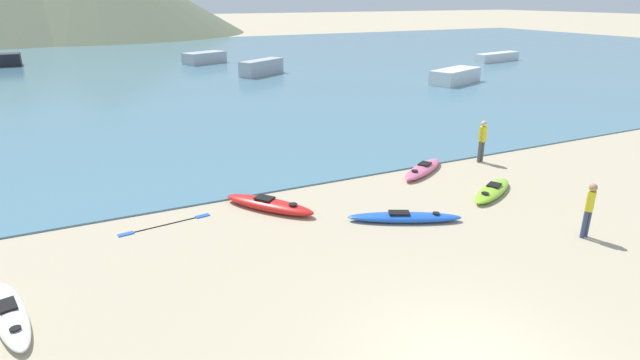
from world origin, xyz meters
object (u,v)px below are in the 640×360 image
object	(u,v)px
person_near_waterline	(482,139)
moored_boat_2	(497,57)
moored_boat_0	(204,58)
moored_boat_3	(455,76)
kayak_on_sand_0	(10,314)
kayak_on_sand_2	(423,169)
kayak_on_sand_4	(404,217)
kayak_on_sand_1	(269,204)
kayak_on_sand_3	(492,190)
loose_paddle	(166,225)
person_near_foreground	(589,207)
moored_boat_1	(262,67)

from	to	relation	value
person_near_waterline	moored_boat_2	xyz separation A→B (m)	(25.70, 25.32, -0.51)
moored_boat_0	moored_boat_3	size ratio (longest dim) A/B	0.89
kayak_on_sand_0	kayak_on_sand_2	distance (m)	14.31
kayak_on_sand_4	kayak_on_sand_0	bearing A→B (deg)	-177.67
kayak_on_sand_2	kayak_on_sand_4	distance (m)	4.73
kayak_on_sand_2	kayak_on_sand_0	bearing A→B (deg)	-164.41
kayak_on_sand_1	kayak_on_sand_3	world-z (taller)	kayak_on_sand_1
kayak_on_sand_0	kayak_on_sand_1	world-z (taller)	kayak_on_sand_1
moored_boat_0	loose_paddle	distance (m)	39.19
person_near_foreground	moored_boat_0	distance (m)	43.88
kayak_on_sand_2	moored_boat_2	bearing A→B (deg)	41.51
moored_boat_1	moored_boat_0	bearing A→B (deg)	104.20
kayak_on_sand_0	moored_boat_0	distance (m)	43.55
kayak_on_sand_3	person_near_waterline	size ratio (longest dim) A/B	1.62
kayak_on_sand_2	moored_boat_1	distance (m)	27.32
person_near_waterline	moored_boat_2	distance (m)	36.09
kayak_on_sand_2	moored_boat_0	bearing A→B (deg)	89.29
moored_boat_0	kayak_on_sand_4	bearing A→B (deg)	-95.23
moored_boat_0	kayak_on_sand_0	bearing A→B (deg)	-109.09
moored_boat_2	loose_paddle	xyz separation A→B (m)	(-38.66, -25.87, -0.49)
kayak_on_sand_0	moored_boat_3	size ratio (longest dim) A/B	0.61
person_near_waterline	kayak_on_sand_1	bearing A→B (deg)	-175.20
person_near_foreground	moored_boat_3	distance (m)	27.06
loose_paddle	moored_boat_0	bearing A→B (deg)	74.58
kayak_on_sand_1	moored_boat_2	distance (m)	44.01
moored_boat_2	loose_paddle	distance (m)	46.52
kayak_on_sand_4	moored_boat_1	world-z (taller)	moored_boat_1
person_near_foreground	moored_boat_1	size ratio (longest dim) A/B	0.35
moored_boat_1	person_near_waterline	bearing A→B (deg)	-90.07
moored_boat_3	kayak_on_sand_4	bearing A→B (deg)	-133.38
person_near_waterline	kayak_on_sand_3	bearing A→B (deg)	-126.36
person_near_foreground	moored_boat_3	xyz separation A→B (m)	(14.54, 22.82, -0.33)
kayak_on_sand_1	moored_boat_3	xyz separation A→B (m)	(22.02, 16.98, 0.43)
kayak_on_sand_0	moored_boat_1	world-z (taller)	moored_boat_1
moored_boat_1	person_near_foreground	bearing A→B (deg)	-93.84
person_near_waterline	moored_boat_1	bearing A→B (deg)	89.93
moored_boat_2	loose_paddle	bearing A→B (deg)	-146.20
kayak_on_sand_0	kayak_on_sand_3	xyz separation A→B (m)	(14.58, 0.93, 0.02)
kayak_on_sand_3	kayak_on_sand_4	world-z (taller)	kayak_on_sand_3
kayak_on_sand_3	moored_boat_0	world-z (taller)	moored_boat_0
kayak_on_sand_2	person_near_waterline	distance (m)	3.12
moored_boat_0	moored_boat_1	distance (m)	10.47
moored_boat_0	moored_boat_1	xyz separation A→B (m)	(2.57, -10.15, 0.09)
kayak_on_sand_3	kayak_on_sand_4	distance (m)	4.09
person_near_foreground	moored_boat_3	world-z (taller)	person_near_foreground
kayak_on_sand_4	person_near_foreground	xyz separation A→B (m)	(4.03, -3.16, 0.81)
kayak_on_sand_0	loose_paddle	size ratio (longest dim) A/B	1.14
person_near_waterline	moored_boat_1	size ratio (longest dim) A/B	0.38
moored_boat_1	kayak_on_sand_3	bearing A→B (deg)	-94.26
kayak_on_sand_3	moored_boat_3	bearing A→B (deg)	52.85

